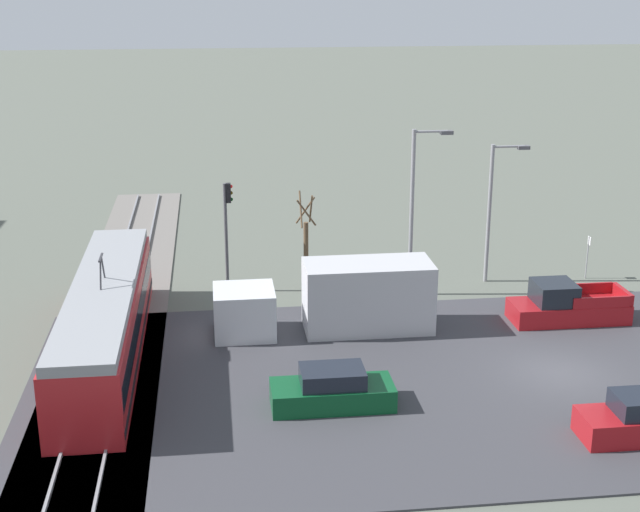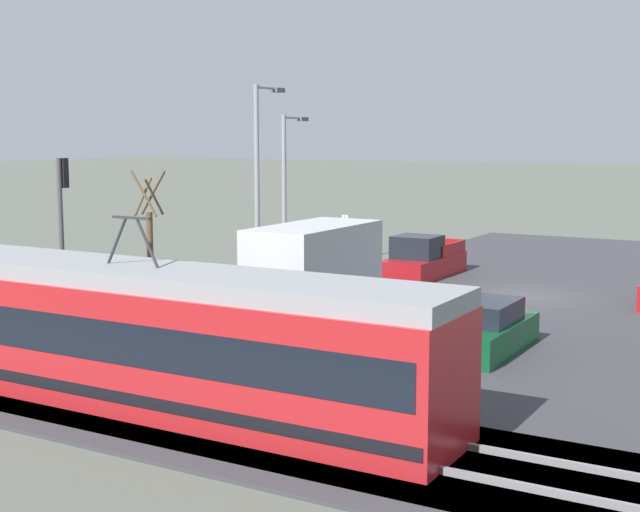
# 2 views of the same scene
# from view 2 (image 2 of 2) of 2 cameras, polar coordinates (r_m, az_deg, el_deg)

# --- Properties ---
(ground_plane) EXTENTS (320.00, 320.00, 0.00)m
(ground_plane) POSITION_cam_2_polar(r_m,az_deg,el_deg) (35.30, 12.95, -2.60)
(ground_plane) COLOR #565B51
(road_surface) EXTENTS (17.06, 41.58, 0.08)m
(road_surface) POSITION_cam_2_polar(r_m,az_deg,el_deg) (35.30, 12.95, -2.54)
(road_surface) COLOR #38383D
(road_surface) RESTS_ON ground
(rail_bed) EXTENTS (64.25, 4.40, 0.22)m
(rail_bed) POSITION_cam_2_polar(r_m,az_deg,el_deg) (19.35, -3.10, -10.90)
(rail_bed) COLOR slate
(rail_bed) RESTS_ON ground
(light_rail_tram) EXTENTS (15.85, 2.74, 4.31)m
(light_rail_tram) POSITION_cam_2_polar(r_m,az_deg,el_deg) (21.15, -11.78, -5.00)
(light_rail_tram) COLOR #B21E23
(light_rail_tram) RESTS_ON ground
(box_truck) EXTENTS (2.57, 9.57, 3.06)m
(box_truck) POSITION_cam_2_polar(r_m,az_deg,el_deg) (29.94, -1.66, -1.36)
(box_truck) COLOR silver
(box_truck) RESTS_ON ground
(pickup_truck) EXTENTS (2.01, 5.26, 1.86)m
(pickup_truck) POSITION_cam_2_polar(r_m,az_deg,el_deg) (39.13, 6.59, -0.30)
(pickup_truck) COLOR maroon
(pickup_truck) RESTS_ON ground
(sedan_car_1) EXTENTS (1.85, 4.48, 1.49)m
(sedan_car_1) POSITION_cam_2_polar(r_m,az_deg,el_deg) (25.95, 10.53, -4.71)
(sedan_car_1) COLOR #0C4723
(sedan_car_1) RESTS_ON ground
(traffic_light_pole) EXTENTS (0.28, 0.47, 5.50)m
(traffic_light_pole) POSITION_cam_2_polar(r_m,az_deg,el_deg) (29.73, -16.16, 2.27)
(traffic_light_pole) COLOR #47474C
(traffic_light_pole) RESTS_ON ground
(street_tree) EXTENTS (1.18, 0.98, 5.00)m
(street_tree) POSITION_cam_2_polar(r_m,az_deg,el_deg) (32.43, -10.83, 0.61)
(street_tree) COLOR brown
(street_tree) RESTS_ON ground
(street_lamp_near_crossing) EXTENTS (0.36, 1.95, 7.12)m
(street_lamp_near_crossing) POSITION_cam_2_polar(r_m,az_deg,el_deg) (40.03, -2.14, 4.80)
(street_lamp_near_crossing) COLOR gray
(street_lamp_near_crossing) RESTS_ON ground
(street_lamp_mid_block) EXTENTS (0.36, 1.95, 8.21)m
(street_lamp_mid_block) POSITION_cam_2_polar(r_m,az_deg,el_deg) (35.57, -3.88, 5.32)
(street_lamp_mid_block) COLOR gray
(street_lamp_mid_block) RESTS_ON ground
(no_parking_sign) EXTENTS (0.32, 0.08, 2.26)m
(no_parking_sign) POSITION_cam_2_polar(r_m,az_deg,el_deg) (44.55, 1.59, 1.51)
(no_parking_sign) COLOR gray
(no_parking_sign) RESTS_ON ground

